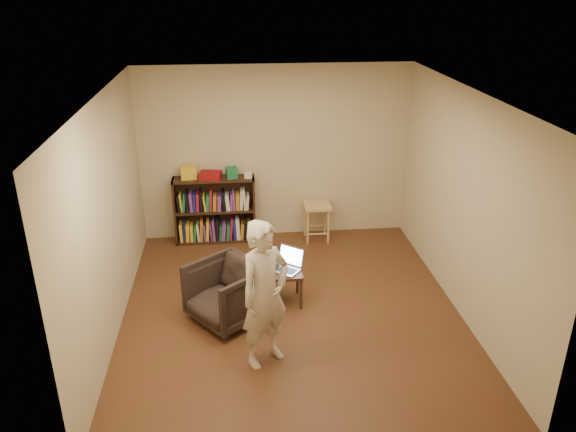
{
  "coord_description": "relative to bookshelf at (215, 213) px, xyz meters",
  "views": [
    {
      "loc": [
        -0.63,
        -5.73,
        3.73
      ],
      "look_at": [
        -0.0,
        0.35,
        1.1
      ],
      "focal_mm": 35.0,
      "sensor_mm": 36.0,
      "label": 1
    }
  ],
  "objects": [
    {
      "name": "wall_left",
      "position": [
        -1.07,
        -2.09,
        0.86
      ],
      "size": [
        0.0,
        4.5,
        4.5
      ],
      "primitive_type": "plane",
      "rotation": [
        1.57,
        0.0,
        1.57
      ],
      "color": "#BBAC8D",
      "rests_on": "floor"
    },
    {
      "name": "armchair",
      "position": [
        0.17,
        -2.18,
        -0.08
      ],
      "size": [
        1.09,
        1.08,
        0.71
      ],
      "primitive_type": "imported",
      "rotation": [
        0.0,
        0.0,
        -0.9
      ],
      "color": "#2C231D",
      "rests_on": "floor"
    },
    {
      "name": "box_white",
      "position": [
        0.51,
        -0.04,
        0.6
      ],
      "size": [
        0.12,
        0.12,
        0.08
      ],
      "primitive_type": "cube",
      "rotation": [
        0.0,
        0.0,
        -0.19
      ],
      "color": "silver",
      "rests_on": "bookshelf"
    },
    {
      "name": "red_cloth",
      "position": [
        -0.04,
        -0.03,
        0.61
      ],
      "size": [
        0.34,
        0.27,
        0.1
      ],
      "primitive_type": "cube",
      "rotation": [
        0.0,
        0.0,
        -0.17
      ],
      "color": "maroon",
      "rests_on": "bookshelf"
    },
    {
      "name": "side_table",
      "position": [
        0.87,
        -1.86,
        -0.08
      ],
      "size": [
        0.42,
        0.42,
        0.43
      ],
      "color": "black",
      "rests_on": "floor"
    },
    {
      "name": "box_green",
      "position": [
        0.27,
        -0.01,
        0.64
      ],
      "size": [
        0.18,
        0.18,
        0.15
      ],
      "primitive_type": "cube",
      "rotation": [
        0.0,
        0.0,
        0.16
      ],
      "color": "#1C6A3E",
      "rests_on": "bookshelf"
    },
    {
      "name": "laptop",
      "position": [
        0.91,
        -1.82,
        0.05
      ],
      "size": [
        0.46,
        0.46,
        0.26
      ],
      "rotation": [
        0.0,
        0.0,
        -0.67
      ],
      "color": "#A9A9AD",
      "rests_on": "side_table"
    },
    {
      "name": "bookshelf",
      "position": [
        0.0,
        0.0,
        0.0
      ],
      "size": [
        1.2,
        0.3,
        1.0
      ],
      "color": "black",
      "rests_on": "floor"
    },
    {
      "name": "stool",
      "position": [
        1.52,
        -0.13,
        0.02
      ],
      "size": [
        0.4,
        0.4,
        0.57
      ],
      "color": "tan",
      "rests_on": "floor"
    },
    {
      "name": "wall_right",
      "position": [
        2.93,
        -2.09,
        0.86
      ],
      "size": [
        0.0,
        4.5,
        4.5
      ],
      "primitive_type": "plane",
      "rotation": [
        1.57,
        0.0,
        -1.57
      ],
      "color": "#BBAC8D",
      "rests_on": "floor"
    },
    {
      "name": "wall_back",
      "position": [
        0.93,
        0.16,
        0.86
      ],
      "size": [
        4.0,
        0.0,
        4.0
      ],
      "primitive_type": "plane",
      "rotation": [
        1.57,
        0.0,
        0.0
      ],
      "color": "#BBAC8D",
      "rests_on": "floor"
    },
    {
      "name": "floor",
      "position": [
        0.93,
        -2.09,
        -0.44
      ],
      "size": [
        4.5,
        4.5,
        0.0
      ],
      "primitive_type": "plane",
      "color": "#4D3418",
      "rests_on": "ground"
    },
    {
      "name": "ceiling",
      "position": [
        0.93,
        -2.09,
        2.16
      ],
      "size": [
        4.5,
        4.5,
        0.0
      ],
      "primitive_type": "plane",
      "color": "silver",
      "rests_on": "wall_back"
    },
    {
      "name": "box_yellow",
      "position": [
        -0.35,
        0.01,
        0.65
      ],
      "size": [
        0.24,
        0.19,
        0.19
      ],
      "primitive_type": "cube",
      "rotation": [
        0.0,
        0.0,
        0.1
      ],
      "color": "yellow",
      "rests_on": "bookshelf"
    },
    {
      "name": "person",
      "position": [
        0.56,
        -2.99,
        0.35
      ],
      "size": [
        0.69,
        0.64,
        1.59
      ],
      "primitive_type": "imported",
      "rotation": [
        0.0,
        0.0,
        0.62
      ],
      "color": "beige",
      "rests_on": "floor"
    }
  ]
}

